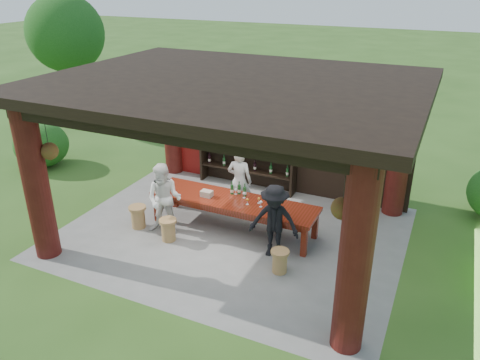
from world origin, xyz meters
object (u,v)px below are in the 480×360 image
at_px(stool_far_left, 138,216).
at_px(tasting_table, 233,204).
at_px(stool_near_left, 168,229).
at_px(wine_shelf, 247,145).
at_px(napkin_basket, 207,194).
at_px(host, 240,181).
at_px(guest_woman, 164,199).
at_px(stool_near_right, 280,261).
at_px(guest_man, 274,221).

bearing_deg(stool_far_left, tasting_table, 22.75).
bearing_deg(stool_near_left, wine_shelf, 83.05).
height_order(wine_shelf, napkin_basket, wine_shelf).
distance_m(stool_far_left, napkin_basket, 1.69).
bearing_deg(napkin_basket, host, 66.77).
bearing_deg(guest_woman, napkin_basket, 27.49).
bearing_deg(napkin_basket, stool_near_right, -25.65).
relative_size(stool_far_left, host, 0.32).
relative_size(host, napkin_basket, 6.39).
xyz_separation_m(stool_near_left, guest_man, (2.31, 0.42, 0.53)).
height_order(stool_near_right, guest_woman, guest_woman).
xyz_separation_m(tasting_table, stool_far_left, (-2.04, -0.85, -0.36)).
bearing_deg(stool_far_left, host, 42.75).
distance_m(tasting_table, guest_woman, 1.55).
bearing_deg(guest_woman, wine_shelf, 63.09).
height_order(host, guest_woman, host).
height_order(guest_man, napkin_basket, guest_man).
distance_m(stool_far_left, host, 2.53).
xyz_separation_m(tasting_table, stool_near_left, (-1.09, -1.05, -0.37)).
xyz_separation_m(stool_near_right, guest_woman, (-2.90, 0.40, 0.57)).
bearing_deg(napkin_basket, stool_near_left, -116.07).
bearing_deg(guest_man, wine_shelf, 115.68).
relative_size(wine_shelf, tasting_table, 0.70).
xyz_separation_m(wine_shelf, stool_far_left, (-1.36, -3.14, -0.92)).
distance_m(stool_near_right, guest_man, 0.82).
height_order(stool_near_left, stool_near_right, stool_near_left).
bearing_deg(stool_near_right, napkin_basket, 154.35).
distance_m(guest_woman, guest_man, 2.57).
height_order(stool_near_right, host, host).
distance_m(tasting_table, stool_far_left, 2.24).
relative_size(tasting_table, napkin_basket, 14.89).
height_order(host, napkin_basket, host).
xyz_separation_m(tasting_table, napkin_basket, (-0.62, -0.11, 0.18)).
relative_size(stool_far_left, guest_man, 0.33).
bearing_deg(host, guest_man, 128.34).
relative_size(stool_near_right, guest_man, 0.30).
bearing_deg(guest_woman, stool_near_right, -22.53).
xyz_separation_m(tasting_table, stool_near_right, (1.56, -1.15, -0.38)).
xyz_separation_m(guest_woman, napkin_basket, (0.72, 0.65, -0.00)).
distance_m(stool_near_left, stool_near_right, 2.65).
relative_size(tasting_table, host, 2.33).
bearing_deg(wine_shelf, tasting_table, -73.41).
distance_m(wine_shelf, stool_far_left, 3.54).
height_order(wine_shelf, guest_man, wine_shelf).
bearing_deg(stool_near_left, stool_near_right, -2.22).
bearing_deg(stool_far_left, napkin_basket, 27.89).
height_order(guest_woman, guest_man, guest_woman).
distance_m(guest_man, napkin_basket, 1.92).
relative_size(stool_near_right, host, 0.29).
relative_size(tasting_table, stool_near_left, 7.57).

